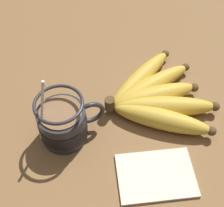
{
  "coord_description": "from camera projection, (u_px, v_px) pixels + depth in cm",
  "views": [
    {
      "loc": [
        -6.28,
        -35.27,
        55.11
      ],
      "look_at": [
        5.9,
        -0.14,
        7.56
      ],
      "focal_mm": 50.0,
      "sensor_mm": 36.0,
      "label": 1
    }
  ],
  "objects": [
    {
      "name": "coffee_mug",
      "position": [
        63.0,
        123.0,
        0.58
      ],
      "size": [
        13.03,
        9.08,
        16.41
      ],
      "color": "#28282D",
      "rests_on": "table"
    },
    {
      "name": "napkin",
      "position": [
        156.0,
        175.0,
        0.56
      ],
      "size": [
        15.49,
        12.37,
        0.6
      ],
      "color": "beige",
      "rests_on": "table"
    },
    {
      "name": "banana_bunch",
      "position": [
        156.0,
        98.0,
        0.64
      ],
      "size": [
        22.12,
        25.8,
        4.39
      ],
      "color": "#4C381E",
      "rests_on": "table"
    },
    {
      "name": "table",
      "position": [
        85.0,
        128.0,
        0.64
      ],
      "size": [
        105.2,
        105.2,
        3.05
      ],
      "color": "brown",
      "rests_on": "ground"
    }
  ]
}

